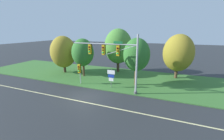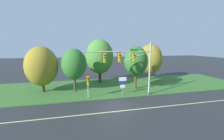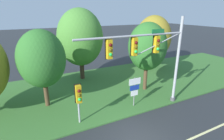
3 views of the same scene
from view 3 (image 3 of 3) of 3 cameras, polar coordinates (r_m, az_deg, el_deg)
grass_verge at (r=17.72m, az=-6.50°, el=-6.25°), size 48.00×11.50×0.10m
traffic_signal_mast at (r=13.02m, az=12.96°, el=5.50°), size 8.59×0.49×7.04m
pedestrian_signal_near_kerb at (r=11.76m, az=-10.85°, el=-8.41°), size 0.46×0.55×2.93m
route_sign_post at (r=14.06m, az=7.37°, el=-5.84°), size 1.05×0.08×2.46m
tree_left_of_mast at (r=14.25m, az=-21.96°, el=3.32°), size 3.57×3.57×6.19m
tree_behind_signpost at (r=19.40m, az=-10.32°, el=10.34°), size 4.92×4.92×7.75m
tree_mid_verge at (r=16.56m, az=11.46°, el=7.45°), size 3.56×3.56×6.50m
tree_tall_centre at (r=24.13m, az=13.33°, el=10.22°), size 4.60×4.60×6.92m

